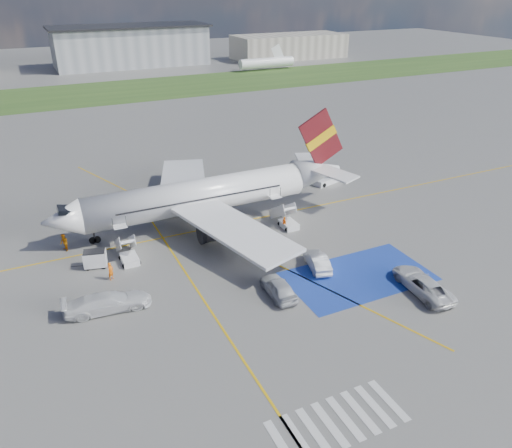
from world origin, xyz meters
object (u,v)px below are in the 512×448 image
object	(u,v)px
airliner	(210,194)
car_silver_a	(278,287)
van_white_b	(107,300)
car_silver_b	(317,261)
belt_loader	(329,180)
van_white_a	(423,281)
gpu_cart	(95,260)

from	to	relation	value
airliner	car_silver_a	size ratio (longest dim) A/B	7.42
airliner	van_white_b	size ratio (longest dim) A/B	6.59
airliner	car_silver_b	bearing A→B (deg)	-69.10
airliner	car_silver_a	xyz separation A→B (m)	(-0.05, -17.48, -2.55)
car_silver_b	belt_loader	bearing A→B (deg)	-111.45
belt_loader	car_silver_a	distance (m)	29.26
car_silver_a	car_silver_b	world-z (taller)	car_silver_a
van_white_a	belt_loader	bearing A→B (deg)	-99.45
van_white_a	airliner	bearing A→B (deg)	-55.85
airliner	gpu_cart	world-z (taller)	airliner
airliner	car_silver_a	bearing A→B (deg)	-90.16
van_white_b	car_silver_b	bearing A→B (deg)	-89.59
car_silver_a	car_silver_b	xyz separation A→B (m)	(5.73, 2.59, -0.06)
airliner	van_white_b	xyz separation A→B (m)	(-14.55, -13.11, -2.30)
car_silver_b	gpu_cart	bearing A→B (deg)	-11.63
car_silver_b	van_white_a	distance (m)	10.14
belt_loader	van_white_b	distance (m)	38.25
gpu_cart	car_silver_b	xyz separation A→B (m)	(19.95, -9.72, -0.03)
belt_loader	car_silver_b	xyz separation A→B (m)	(-13.83, -19.18, 0.38)
gpu_cart	van_white_a	world-z (taller)	van_white_a
airliner	car_silver_a	distance (m)	17.66
belt_loader	van_white_a	bearing A→B (deg)	-121.72
gpu_cart	belt_loader	world-z (taller)	gpu_cart
airliner	belt_loader	distance (m)	20.20
car_silver_b	car_silver_a	bearing A→B (deg)	38.63
car_silver_a	van_white_a	xyz separation A→B (m)	(12.33, -5.11, 0.18)
belt_loader	car_silver_b	distance (m)	23.64
gpu_cart	car_silver_a	distance (m)	18.80
airliner	gpu_cart	bearing A→B (deg)	-160.07
gpu_cart	van_white_a	distance (m)	31.75
airliner	van_white_b	world-z (taller)	airliner
car_silver_b	van_white_b	bearing A→B (deg)	9.33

